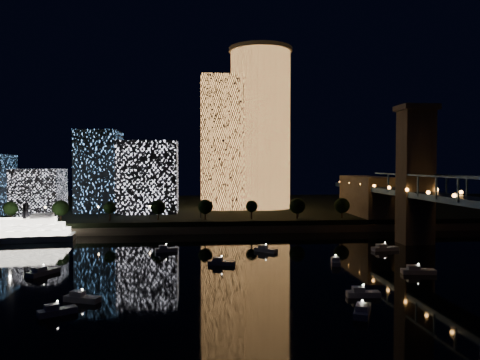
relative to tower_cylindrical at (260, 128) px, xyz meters
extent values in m
plane|color=black|center=(-20.85, -138.80, -48.01)|extent=(520.00, 520.00, 0.00)
cube|color=black|center=(-20.85, 21.20, -45.51)|extent=(420.00, 160.00, 5.00)
cube|color=#6B5E4C|center=(-20.85, -56.80, -46.51)|extent=(420.00, 6.00, 3.00)
cylinder|color=#EE994C|center=(0.00, 0.00, -1.13)|extent=(32.00, 32.00, 83.76)
cylinder|color=#6B5E4C|center=(0.00, 0.00, 41.76)|extent=(34.00, 34.00, 2.00)
cube|color=#EE994C|center=(-21.13, -3.07, -8.20)|extent=(21.88, 21.88, 69.62)
cube|color=silver|center=(-58.05, -17.78, -25.50)|extent=(28.45, 24.07, 35.02)
cube|color=#518FDC|center=(-83.20, -9.24, -22.79)|extent=(20.22, 26.29, 40.44)
cube|color=silver|center=(-108.66, -22.32, -32.30)|extent=(21.42, 19.47, 21.42)
cube|color=#6B5E4C|center=(44.15, -88.80, -24.01)|extent=(11.00, 9.00, 48.00)
cube|color=#6B5E4C|center=(44.15, -88.80, 0.99)|extent=(13.00, 11.00, 2.00)
cube|color=#6B5E4C|center=(44.15, -38.80, -36.51)|extent=(12.00, 40.00, 23.00)
cube|color=navy|center=(39.15, -126.80, -26.51)|extent=(0.50, 0.50, 7.00)
cube|color=navy|center=(39.15, -102.80, -26.51)|extent=(0.50, 0.50, 7.00)
cube|color=navy|center=(39.15, -78.80, -26.51)|extent=(0.50, 0.50, 7.00)
sphere|color=orange|center=(38.65, -93.80, -28.21)|extent=(1.20, 1.20, 1.20)
sphere|color=orange|center=(38.65, -48.80, -28.21)|extent=(1.20, 1.20, 1.20)
cube|color=silver|center=(-103.77, -71.15, -46.86)|extent=(46.85, 16.15, 2.29)
cube|color=white|center=(-103.77, -71.15, -44.66)|extent=(42.93, 14.72, 2.10)
cube|color=white|center=(-103.77, -71.15, -42.56)|extent=(39.02, 13.30, 2.10)
cube|color=white|center=(-103.77, -71.15, -40.45)|extent=(33.21, 11.63, 2.10)
cube|color=silver|center=(-92.39, -69.72, -38.64)|extent=(8.30, 6.64, 1.72)
cylinder|color=black|center=(-97.84, -72.33, -36.53)|extent=(1.34, 1.34, 5.74)
cylinder|color=black|center=(-98.32, -68.54, -36.53)|extent=(1.34, 1.34, 5.74)
cube|color=silver|center=(-58.78, -151.02, -47.41)|extent=(8.01, 5.08, 1.20)
cube|color=silver|center=(-59.85, -150.60, -46.31)|extent=(3.22, 2.83, 1.00)
sphere|color=white|center=(-58.78, -151.02, -45.41)|extent=(0.36, 0.36, 0.36)
cube|color=silver|center=(-74.65, -125.29, -47.41)|extent=(7.03, 9.21, 1.20)
cube|color=silver|center=(-75.33, -126.45, -46.31)|extent=(3.61, 3.89, 1.00)
sphere|color=white|center=(-74.65, -125.29, -45.41)|extent=(0.36, 0.36, 0.36)
cube|color=silver|center=(5.12, -120.05, -47.41)|extent=(4.42, 8.22, 1.20)
cube|color=silver|center=(4.82, -121.19, -46.31)|extent=(2.67, 3.17, 1.00)
sphere|color=white|center=(5.12, -120.05, -45.41)|extent=(0.36, 0.36, 0.36)
cube|color=silver|center=(-27.69, -118.43, -47.41)|extent=(8.05, 4.40, 1.20)
cube|color=silver|center=(-28.80, -118.12, -46.31)|extent=(3.12, 2.63, 1.00)
sphere|color=white|center=(-27.69, -118.43, -45.41)|extent=(0.36, 0.36, 0.36)
cube|color=silver|center=(-12.16, -100.08, -47.41)|extent=(7.51, 6.92, 1.20)
cube|color=silver|center=(-13.04, -99.33, -46.31)|extent=(3.37, 3.30, 1.00)
sphere|color=white|center=(-12.16, -100.08, -45.41)|extent=(0.36, 0.36, 0.36)
cube|color=silver|center=(-61.48, -159.27, -47.41)|extent=(7.28, 5.45, 1.20)
cube|color=silver|center=(-62.41, -159.79, -46.31)|extent=(3.06, 2.82, 1.00)
sphere|color=white|center=(-61.48, -159.27, -45.41)|extent=(0.36, 0.36, 0.36)
cube|color=silver|center=(23.14, -133.97, -47.41)|extent=(8.96, 4.08, 1.20)
cube|color=silver|center=(21.86, -133.76, -46.31)|extent=(3.34, 2.69, 1.00)
sphere|color=white|center=(23.14, -133.97, -45.41)|extent=(0.36, 0.36, 0.36)
cube|color=silver|center=(27.81, -101.23, -47.41)|extent=(9.29, 4.17, 1.20)
cube|color=silver|center=(26.49, -101.43, -46.31)|extent=(3.45, 2.77, 1.00)
sphere|color=white|center=(27.81, -101.23, -45.41)|extent=(0.36, 0.36, 0.36)
cube|color=silver|center=(-3.25, -164.50, -47.41)|extent=(6.08, 8.92, 1.20)
cube|color=silver|center=(-3.79, -165.67, -46.31)|extent=(3.28, 3.65, 1.00)
sphere|color=white|center=(-3.25, -164.50, -45.41)|extent=(0.36, 0.36, 0.36)
cube|color=silver|center=(-44.67, -96.69, -47.41)|extent=(7.55, 4.17, 1.20)
cube|color=silver|center=(-45.71, -96.99, -46.31)|extent=(2.93, 2.49, 1.00)
sphere|color=white|center=(-44.67, -96.69, -45.41)|extent=(0.36, 0.36, 0.36)
cube|color=silver|center=(1.09, -153.17, -47.41)|extent=(7.28, 2.83, 1.20)
cube|color=silver|center=(0.03, -153.08, -46.31)|extent=(2.63, 2.04, 1.00)
sphere|color=white|center=(1.09, -153.17, -45.41)|extent=(0.36, 0.36, 0.36)
cylinder|color=black|center=(-110.85, -50.80, -41.01)|extent=(0.70, 0.70, 4.00)
sphere|color=black|center=(-110.85, -50.80, -37.51)|extent=(5.83, 5.83, 5.83)
cylinder|color=black|center=(-90.85, -50.80, -41.01)|extent=(0.70, 0.70, 4.00)
sphere|color=black|center=(-90.85, -50.80, -37.51)|extent=(6.65, 6.65, 6.65)
cylinder|color=black|center=(-70.85, -50.80, -41.01)|extent=(0.70, 0.70, 4.00)
sphere|color=black|center=(-70.85, -50.80, -37.51)|extent=(5.13, 5.13, 5.13)
cylinder|color=black|center=(-50.85, -50.80, -41.01)|extent=(0.70, 0.70, 4.00)
sphere|color=black|center=(-50.85, -50.80, -37.51)|extent=(6.06, 6.06, 6.06)
cylinder|color=black|center=(-30.85, -50.80, -41.01)|extent=(0.70, 0.70, 4.00)
sphere|color=black|center=(-30.85, -50.80, -37.51)|extent=(6.30, 6.30, 6.30)
cylinder|color=black|center=(-10.85, -50.80, -41.01)|extent=(0.70, 0.70, 4.00)
sphere|color=black|center=(-10.85, -50.80, -37.51)|extent=(5.15, 5.15, 5.15)
cylinder|color=black|center=(9.15, -50.80, -41.01)|extent=(0.70, 0.70, 4.00)
sphere|color=black|center=(9.15, -50.80, -37.51)|extent=(6.89, 6.89, 6.89)
cylinder|color=black|center=(29.15, -50.80, -41.01)|extent=(0.70, 0.70, 4.00)
sphere|color=black|center=(29.15, -50.80, -37.51)|extent=(6.75, 6.75, 6.75)
cylinder|color=black|center=(-98.85, -44.80, -40.51)|extent=(0.24, 0.24, 5.00)
sphere|color=#FFCC7F|center=(-98.85, -44.80, -37.71)|extent=(0.70, 0.70, 0.70)
cylinder|color=black|center=(-76.85, -44.80, -40.51)|extent=(0.24, 0.24, 5.00)
sphere|color=#FFCC7F|center=(-76.85, -44.80, -37.71)|extent=(0.70, 0.70, 0.70)
cylinder|color=black|center=(-54.85, -44.80, -40.51)|extent=(0.24, 0.24, 5.00)
sphere|color=#FFCC7F|center=(-54.85, -44.80, -37.71)|extent=(0.70, 0.70, 0.70)
cylinder|color=black|center=(-32.85, -44.80, -40.51)|extent=(0.24, 0.24, 5.00)
sphere|color=#FFCC7F|center=(-32.85, -44.80, -37.71)|extent=(0.70, 0.70, 0.70)
cylinder|color=black|center=(-10.85, -44.80, -40.51)|extent=(0.24, 0.24, 5.00)
sphere|color=#FFCC7F|center=(-10.85, -44.80, -37.71)|extent=(0.70, 0.70, 0.70)
cylinder|color=black|center=(11.15, -44.80, -40.51)|extent=(0.24, 0.24, 5.00)
sphere|color=#FFCC7F|center=(11.15, -44.80, -37.71)|extent=(0.70, 0.70, 0.70)
camera|label=1|loc=(-35.19, -250.62, -19.10)|focal=35.00mm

